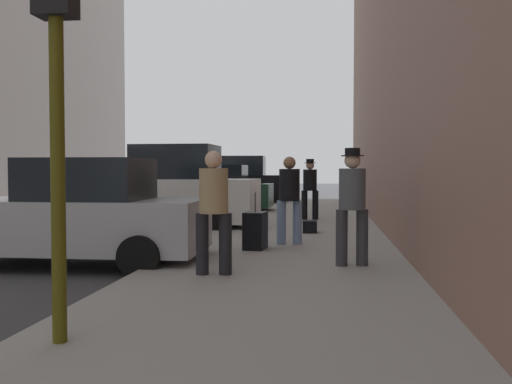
# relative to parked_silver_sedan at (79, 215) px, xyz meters

# --- Properties ---
(sidewalk) EXTENTS (4.00, 40.00, 0.15)m
(sidewalk) POSITION_rel_parked_silver_sedan_xyz_m (3.35, 0.35, -0.77)
(sidewalk) COLOR gray
(sidewalk) RESTS_ON ground_plane
(parked_silver_sedan) EXTENTS (4.22, 2.09, 1.79)m
(parked_silver_sedan) POSITION_rel_parked_silver_sedan_xyz_m (0.00, 0.00, 0.00)
(parked_silver_sedan) COLOR #B7BABF
(parked_silver_sedan) RESTS_ON ground_plane
(parked_white_van) EXTENTS (4.65, 2.16, 2.25)m
(parked_white_van) POSITION_rel_parked_silver_sedan_xyz_m (-0.00, 5.53, 0.18)
(parked_white_van) COLOR silver
(parked_white_van) RESTS_ON ground_plane
(parked_dark_green_sedan) EXTENTS (4.21, 2.07, 1.79)m
(parked_dark_green_sedan) POSITION_rel_parked_silver_sedan_xyz_m (0.00, 11.49, 0.00)
(parked_dark_green_sedan) COLOR #193828
(parked_dark_green_sedan) RESTS_ON ground_plane
(parked_black_suv) EXTENTS (4.65, 2.17, 2.25)m
(parked_black_suv) POSITION_rel_parked_silver_sedan_xyz_m (-0.00, 17.04, 0.18)
(parked_black_suv) COLOR black
(parked_black_suv) RESTS_ON ground_plane
(fire_hydrant) EXTENTS (0.42, 0.22, 0.70)m
(fire_hydrant) POSITION_rel_parked_silver_sedan_xyz_m (1.80, 6.75, -0.35)
(fire_hydrant) COLOR red
(fire_hydrant) RESTS_ON sidewalk
(traffic_light) EXTENTS (0.32, 0.32, 3.60)m
(traffic_light) POSITION_rel_parked_silver_sedan_xyz_m (1.85, -4.47, 1.91)
(traffic_light) COLOR #514C0F
(traffic_light) RESTS_ON sidewalk
(pedestrian_in_jeans) EXTENTS (0.53, 0.49, 1.71)m
(pedestrian_in_jeans) POSITION_rel_parked_silver_sedan_xyz_m (3.34, 2.11, 0.26)
(pedestrian_in_jeans) COLOR #728CB2
(pedestrian_in_jeans) RESTS_ON sidewalk
(pedestrian_in_tan_coat) EXTENTS (0.52, 0.44, 1.71)m
(pedestrian_in_tan_coat) POSITION_rel_parked_silver_sedan_xyz_m (2.52, -1.26, 0.26)
(pedestrian_in_tan_coat) COLOR black
(pedestrian_in_tan_coat) RESTS_ON sidewalk
(pedestrian_with_fedora) EXTENTS (0.51, 0.41, 1.78)m
(pedestrian_with_fedora) POSITION_rel_parked_silver_sedan_xyz_m (3.56, 7.81, 0.29)
(pedestrian_with_fedora) COLOR black
(pedestrian_with_fedora) RESTS_ON sidewalk
(pedestrian_with_beanie) EXTENTS (0.53, 0.49, 1.78)m
(pedestrian_with_beanie) POSITION_rel_parked_silver_sedan_xyz_m (4.45, -0.27, 0.29)
(pedestrian_with_beanie) COLOR #333338
(pedestrian_with_beanie) RESTS_ON sidewalk
(rolling_suitcase) EXTENTS (0.41, 0.59, 1.04)m
(rolling_suitcase) POSITION_rel_parked_silver_sedan_xyz_m (2.76, 1.36, -0.36)
(rolling_suitcase) COLOR black
(rolling_suitcase) RESTS_ON sidewalk
(duffel_bag) EXTENTS (0.32, 0.44, 0.28)m
(duffel_bag) POSITION_rel_parked_silver_sedan_xyz_m (3.67, 4.26, -0.56)
(duffel_bag) COLOR black
(duffel_bag) RESTS_ON sidewalk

